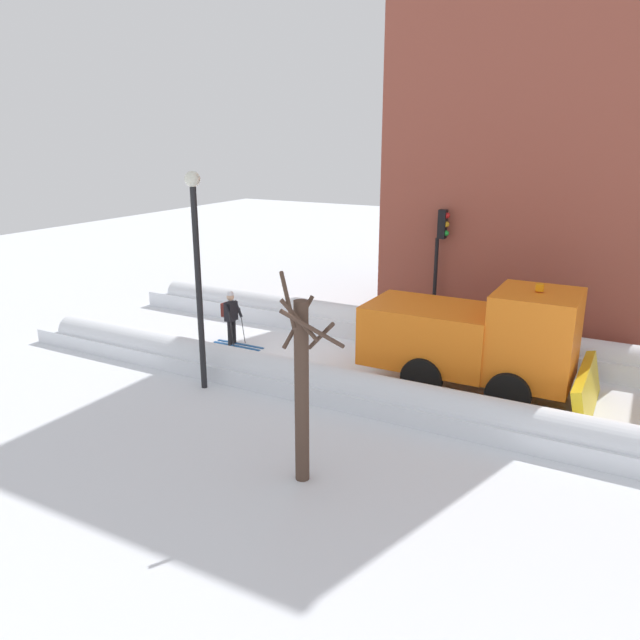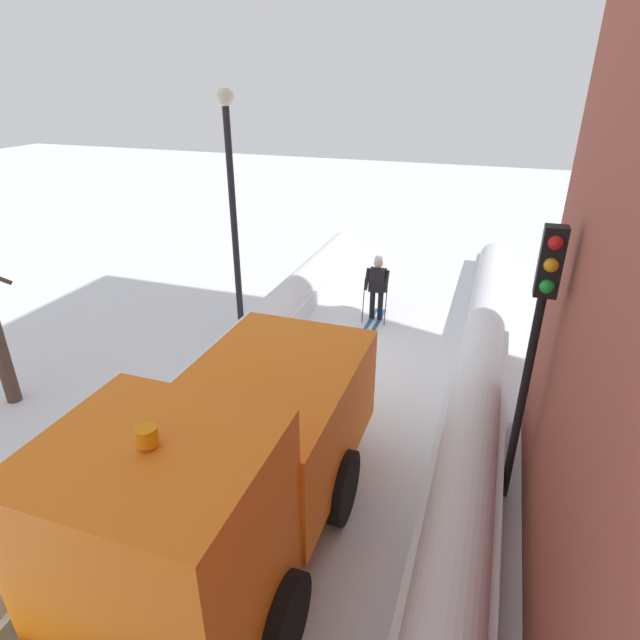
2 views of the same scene
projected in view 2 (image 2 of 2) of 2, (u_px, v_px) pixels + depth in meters
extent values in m
cube|color=orange|center=(273.00, 416.00, 7.74)|extent=(2.30, 3.40, 1.60)
cube|color=orange|center=(165.00, 537.00, 5.29)|extent=(2.20, 2.00, 2.30)
cube|color=black|center=(89.00, 581.00, 4.25)|extent=(1.85, 0.06, 1.01)
cylinder|color=orange|center=(147.00, 436.00, 4.74)|extent=(0.20, 0.20, 0.18)
cylinder|color=black|center=(284.00, 622.00, 5.72)|extent=(0.25, 1.10, 1.10)
cylinder|color=black|center=(112.00, 564.00, 6.40)|extent=(0.25, 1.10, 1.10)
cylinder|color=black|center=(342.00, 487.00, 7.60)|extent=(0.25, 1.10, 1.10)
cylinder|color=black|center=(204.00, 453.00, 8.28)|extent=(0.25, 1.10, 1.10)
cylinder|color=black|center=(380.00, 306.00, 13.86)|extent=(0.14, 0.14, 0.82)
cylinder|color=black|center=(372.00, 305.00, 13.92)|extent=(0.14, 0.14, 0.82)
cube|color=black|center=(378.00, 280.00, 13.58)|extent=(0.42, 0.26, 0.62)
cube|color=#591E19|center=(379.00, 276.00, 13.75)|extent=(0.32, 0.16, 0.44)
sphere|color=tan|center=(378.00, 263.00, 13.38)|extent=(0.24, 0.24, 0.24)
sphere|color=silver|center=(379.00, 259.00, 13.34)|extent=(0.22, 0.22, 0.22)
cylinder|color=black|center=(387.00, 282.00, 13.40)|extent=(0.09, 0.33, 0.56)
cylinder|color=black|center=(367.00, 279.00, 13.56)|extent=(0.09, 0.33, 0.56)
cube|color=#194C8C|center=(377.00, 323.00, 13.81)|extent=(0.09, 1.80, 0.03)
cube|color=#194C8C|center=(369.00, 322.00, 13.88)|extent=(0.09, 1.80, 0.03)
cylinder|color=#262628|center=(386.00, 303.00, 13.53)|extent=(0.02, 0.19, 1.19)
cylinder|color=#262628|center=(364.00, 300.00, 13.71)|extent=(0.02, 0.19, 1.19)
cylinder|color=black|center=(521.00, 403.00, 7.48)|extent=(0.12, 0.12, 3.46)
cube|color=black|center=(551.00, 262.00, 6.42)|extent=(0.28, 0.24, 0.90)
sphere|color=red|center=(556.00, 243.00, 6.19)|extent=(0.18, 0.18, 0.18)
sphere|color=gold|center=(551.00, 265.00, 6.31)|extent=(0.18, 0.18, 0.18)
sphere|color=green|center=(547.00, 286.00, 6.43)|extent=(0.18, 0.18, 0.18)
cylinder|color=black|center=(234.00, 225.00, 12.62)|extent=(0.16, 0.16, 5.37)
sphere|color=silver|center=(225.00, 97.00, 11.39)|extent=(0.40, 0.40, 0.40)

